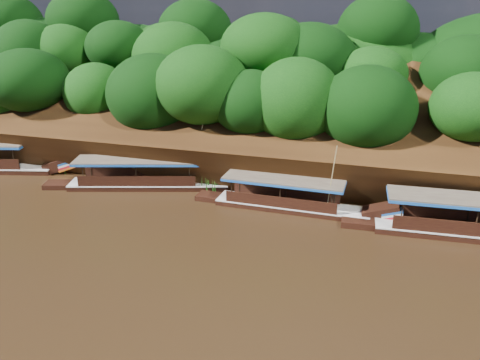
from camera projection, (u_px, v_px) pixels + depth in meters
The scene contains 5 objects.
ground at pixel (258, 258), 27.83m from camera, with size 160.00×160.00×0.00m, color black.
riverbank at pixel (315, 135), 47.60m from camera, with size 120.00×30.06×19.40m.
boat_1 at pixel (301, 204), 34.17m from camera, with size 13.40×2.57×5.91m.
boat_2 at pixel (159, 181), 38.66m from camera, with size 15.42×6.35×5.75m.
reeds at pixel (251, 185), 36.90m from camera, with size 51.43×2.27×1.93m.
Camera 1 is at (6.10, -23.78, 13.93)m, focal length 35.00 mm.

